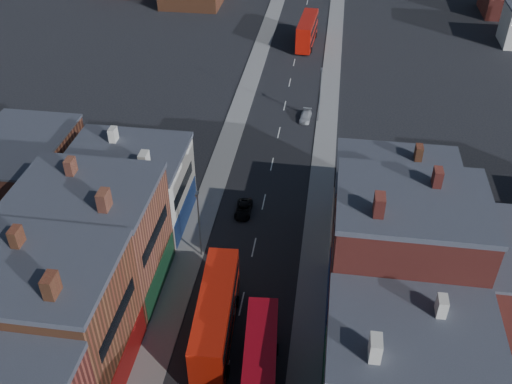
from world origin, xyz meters
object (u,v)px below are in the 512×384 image
(bus_1, at_px, (260,369))
(car_2, at_px, (243,209))
(bus_2, at_px, (307,31))
(car_3, at_px, (306,116))
(bus_0, at_px, (216,316))

(bus_1, bearing_deg, car_2, 97.74)
(bus_1, xyz_separation_m, bus_2, (-1.47, 73.10, 0.07))
(bus_2, distance_m, car_2, 50.78)
(car_3, bearing_deg, bus_0, -92.67)
(bus_0, relative_size, bus_1, 1.09)
(bus_1, bearing_deg, car_3, 84.67)
(car_3, bearing_deg, bus_2, 98.08)
(bus_0, xyz_separation_m, bus_1, (4.47, -4.57, -0.25))
(bus_0, distance_m, bus_1, 6.39)
(bus_0, xyz_separation_m, bus_2, (3.00, 68.54, -0.18))
(bus_0, height_order, bus_2, bus_0)
(bus_2, height_order, car_3, bus_2)
(bus_2, relative_size, car_3, 3.14)
(car_2, bearing_deg, bus_0, -89.64)
(bus_1, relative_size, car_3, 3.07)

